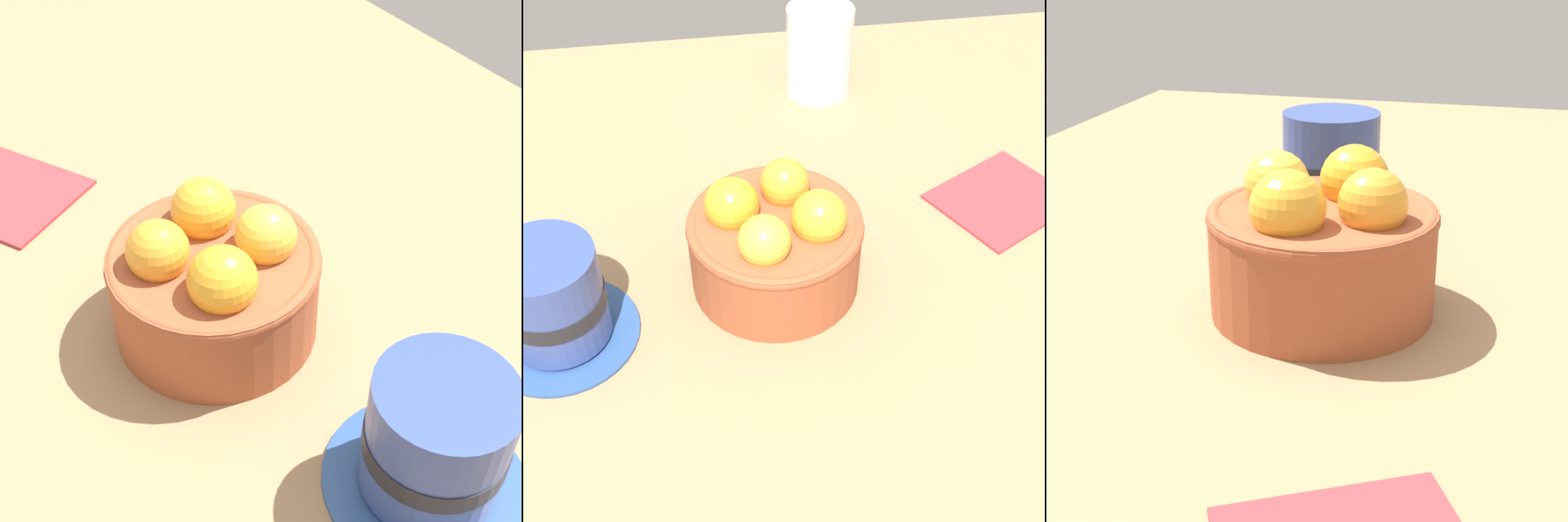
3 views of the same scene
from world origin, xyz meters
TOP-DOWN VIEW (x-y plane):
  - ground_plane at (0.00, 0.00)cm, footprint 135.61×84.04cm
  - terracotta_bowl at (-0.00, -0.00)cm, footprint 14.16×14.16cm
  - coffee_cup at (17.48, 3.53)cm, footprint 12.12×12.12cm
  - folded_napkin at (-22.51, -6.98)cm, footprint 14.78×14.07cm

SIDE VIEW (x-z plane):
  - ground_plane at x=0.00cm, z-range -4.02..0.00cm
  - folded_napkin at x=-22.51cm, z-range 0.00..0.60cm
  - coffee_cup at x=17.48cm, z-range -0.30..8.48cm
  - terracotta_bowl at x=0.00cm, z-range -0.54..9.36cm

